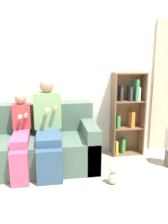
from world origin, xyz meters
The scene contains 7 objects.
ground_plane centered at (0.00, 0.00, 0.00)m, with size 14.00×14.00×0.00m, color #B2A893.
back_wall centered at (0.00, 0.97, 1.27)m, with size 10.00×0.06×2.55m.
couch centered at (-0.13, 0.51, 0.31)m, with size 1.88×0.84×0.92m.
adult_seated centered at (0.10, 0.41, 0.69)m, with size 0.40×0.79×1.33m.
child_seated centered at (-0.29, 0.36, 0.57)m, with size 0.27×0.80×1.12m.
bookshelf centered at (1.41, 0.82, 0.71)m, with size 0.52×0.28×1.38m.
teddy_bear centered at (0.92, -0.15, 0.13)m, with size 0.14×0.11×0.27m.
Camera 1 is at (0.10, -2.87, 1.67)m, focal length 38.00 mm.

